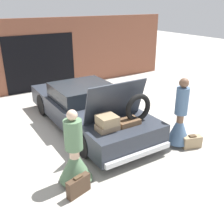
# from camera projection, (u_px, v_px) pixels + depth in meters

# --- Properties ---
(ground_plane) EXTENTS (40.00, 40.00, 0.00)m
(ground_plane) POSITION_uv_depth(u_px,v_px,m) (88.00, 125.00, 7.70)
(ground_plane) COLOR #ADA89E
(garage_wall_back) EXTENTS (12.00, 0.14, 2.80)m
(garage_wall_back) POSITION_uv_depth(u_px,v_px,m) (40.00, 56.00, 10.32)
(garage_wall_back) COLOR brown
(garage_wall_back) RESTS_ON ground_plane
(car) EXTENTS (1.87, 4.85, 1.70)m
(car) POSITION_uv_depth(u_px,v_px,m) (88.00, 108.00, 7.48)
(car) COLOR #2D333D
(car) RESTS_ON ground_plane
(person_left) EXTENTS (0.66, 0.66, 1.56)m
(person_left) POSITION_uv_depth(u_px,v_px,m) (75.00, 158.00, 5.09)
(person_left) COLOR beige
(person_left) RESTS_ON ground_plane
(person_right) EXTENTS (0.58, 0.58, 1.74)m
(person_right) POSITION_uv_depth(u_px,v_px,m) (180.00, 122.00, 6.43)
(person_right) COLOR brown
(person_right) RESTS_ON ground_plane
(suitcase_beside_left_person) EXTENTS (0.51, 0.26, 0.40)m
(suitcase_beside_left_person) POSITION_uv_depth(u_px,v_px,m) (78.00, 186.00, 4.87)
(suitcase_beside_left_person) COLOR #473323
(suitcase_beside_left_person) RESTS_ON ground_plane
(suitcase_beside_right_person) EXTENTS (0.51, 0.34, 0.33)m
(suitcase_beside_right_person) POSITION_uv_depth(u_px,v_px,m) (192.00, 142.00, 6.48)
(suitcase_beside_right_person) COLOR #9E8460
(suitcase_beside_right_person) RESTS_ON ground_plane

